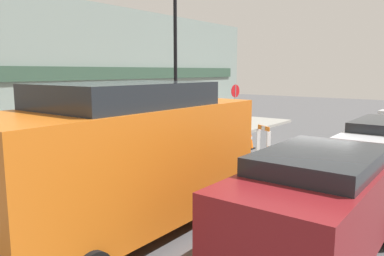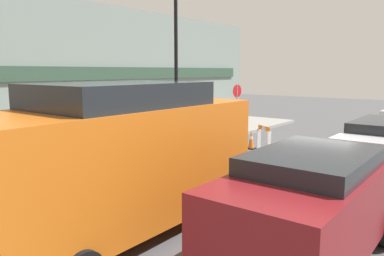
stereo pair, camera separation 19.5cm
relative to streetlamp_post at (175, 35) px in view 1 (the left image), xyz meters
The scene contains 18 objects.
ground_plane 6.58m from the streetlamp_post, 83.05° to the right, with size 60.00×60.00×0.00m, color #4C4C4F.
sidewalk_slab 4.32m from the streetlamp_post, 63.69° to the left, with size 18.00×3.63×0.14m.
storefront_facade 3.49m from the streetlamp_post, 78.86° to the left, with size 18.00×0.22×5.50m.
streetlamp_post is the anchor object (origin of this frame).
stop_sign 5.22m from the streetlamp_post, ahead, with size 0.60×0.10×2.13m.
barricade_0 4.86m from the streetlamp_post, 71.06° to the right, with size 0.49×0.69×1.02m.
barricade_1 3.77m from the streetlamp_post, 137.42° to the right, with size 0.84×0.19×0.99m.
barricade_2 5.23m from the streetlamp_post, 136.38° to the right, with size 0.51×0.88×1.11m.
traffic_cone_0 4.72m from the streetlamp_post, 53.03° to the right, with size 0.30×0.30×0.72m.
traffic_cone_1 4.00m from the streetlamp_post, 46.96° to the right, with size 0.30×0.30×0.58m.
traffic_cone_2 4.73m from the streetlamp_post, 166.29° to the right, with size 0.30×0.30×0.73m.
traffic_cone_3 5.44m from the streetlamp_post, 121.40° to the right, with size 0.30×0.30×0.52m.
traffic_cone_4 5.30m from the streetlamp_post, 81.18° to the right, with size 0.30×0.30×0.45m.
traffic_cone_5 4.13m from the streetlamp_post, 28.10° to the right, with size 0.30×0.30×0.58m.
person_worker 4.57m from the streetlamp_post, 165.67° to the right, with size 0.45×0.45×1.84m.
person_pedestrian 6.14m from the streetlamp_post, 167.44° to the left, with size 0.41×0.41×1.71m.
parked_car_0 9.31m from the streetlamp_post, 126.03° to the right, with size 4.13×1.84×1.73m.
work_van 7.85m from the streetlamp_post, 147.05° to the right, with size 5.27×2.27×2.70m.
Camera 1 is at (-11.23, -3.76, 2.90)m, focal length 35.00 mm.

